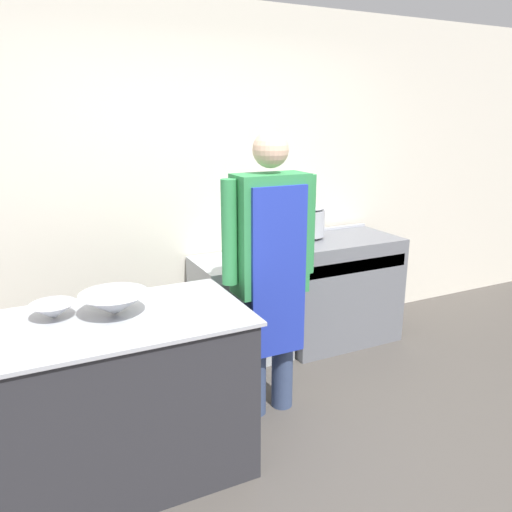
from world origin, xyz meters
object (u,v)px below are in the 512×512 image
stove (335,289)px  mixing_bowl (114,304)px  stock_pot (308,220)px  fridge_unit (241,309)px  person_cook (270,261)px

stove → mixing_bowl: (-1.98, -0.88, 0.51)m
mixing_bowl → stove: bearing=24.0°
mixing_bowl → stock_pot: size_ratio=1.28×
stove → stock_pot: size_ratio=3.68×
stove → stock_pot: 0.65m
mixing_bowl → fridge_unit: bearing=40.0°
person_cook → fridge_unit: bearing=79.0°
fridge_unit → stock_pot: 0.91m
person_cook → stock_pot: person_cook is taller
stock_pot → mixing_bowl: bearing=-150.5°
fridge_unit → mixing_bowl: bearing=-140.0°
person_cook → stock_pot: size_ratio=6.60×
stove → stock_pot: stock_pot is taller
stove → mixing_bowl: size_ratio=2.87×
person_cook → stove: bearing=36.0°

